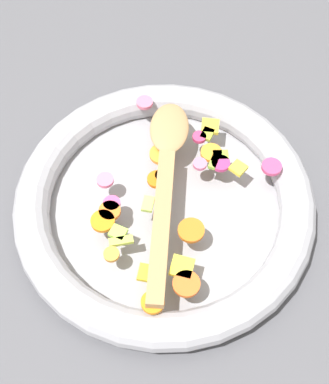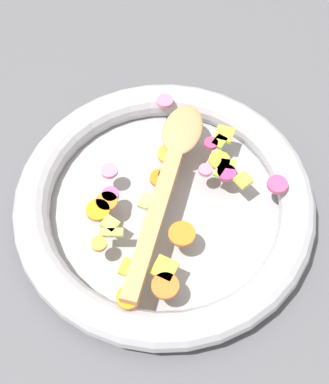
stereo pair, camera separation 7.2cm
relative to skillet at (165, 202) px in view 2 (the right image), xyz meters
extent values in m
plane|color=#4C4C51|center=(0.00, 0.00, -0.02)|extent=(4.00, 4.00, 0.00)
cylinder|color=gray|center=(0.00, 0.00, -0.02)|extent=(0.37, 0.37, 0.01)
torus|color=#9E9EA5|center=(0.00, 0.00, 0.00)|extent=(0.42, 0.42, 0.05)
cylinder|color=orange|center=(0.02, 0.00, 0.03)|extent=(0.04, 0.04, 0.01)
cylinder|color=orange|center=(0.02, -0.09, 0.03)|extent=(0.03, 0.03, 0.01)
cylinder|color=orange|center=(0.01, 0.08, 0.03)|extent=(0.03, 0.03, 0.01)
cylinder|color=orange|center=(-0.13, 0.04, 0.03)|extent=(0.05, 0.05, 0.01)
cylinder|color=orange|center=(0.05, -0.03, 0.03)|extent=(0.04, 0.04, 0.01)
cylinder|color=orange|center=(0.00, 0.09, 0.03)|extent=(0.04, 0.04, 0.01)
cylinder|color=orange|center=(0.02, -0.01, 0.03)|extent=(0.03, 0.03, 0.01)
cylinder|color=orange|center=(-0.13, 0.09, 0.03)|extent=(0.03, 0.03, 0.01)
cylinder|color=orange|center=(-0.05, 0.10, 0.03)|extent=(0.02, 0.02, 0.01)
cylinder|color=orange|center=(-0.07, 0.00, 0.03)|extent=(0.04, 0.04, 0.01)
cube|color=#A6DA4B|center=(-0.02, 0.08, 0.03)|extent=(0.03, 0.03, 0.01)
cube|color=#8CBB36|center=(0.01, -0.10, 0.03)|extent=(0.02, 0.03, 0.01)
cube|color=#B8D95A|center=(-0.01, 0.03, 0.03)|extent=(0.03, 0.03, 0.01)
cube|color=#BBD64A|center=(-0.04, 0.09, 0.03)|extent=(0.02, 0.03, 0.01)
cube|color=#92C940|center=(0.01, -0.09, 0.03)|extent=(0.03, 0.03, 0.01)
cube|color=#95AD33|center=(0.05, -0.10, 0.03)|extent=(0.03, 0.03, 0.01)
cylinder|color=#D03863|center=(0.07, -0.05, 0.03)|extent=(0.02, 0.02, 0.01)
cylinder|color=#C63371|center=(0.00, -0.09, 0.03)|extent=(0.03, 0.03, 0.01)
cylinder|color=#CF3F71|center=(-0.04, -0.15, 0.03)|extent=(0.03, 0.03, 0.01)
cylinder|color=pink|center=(0.06, 0.06, 0.03)|extent=(0.03, 0.03, 0.01)
cylinder|color=#DD6684|center=(0.15, -0.05, 0.03)|extent=(0.04, 0.04, 0.01)
cylinder|color=pink|center=(0.01, -0.06, 0.03)|extent=(0.03, 0.03, 0.01)
cylinder|color=#CB3664|center=(0.05, -0.09, 0.03)|extent=(0.02, 0.02, 0.01)
cylinder|color=#DB4B7F|center=(0.02, 0.07, 0.03)|extent=(0.03, 0.03, 0.01)
cube|color=yellow|center=(0.10, -0.08, 0.03)|extent=(0.02, 0.02, 0.01)
cube|color=yellow|center=(-0.02, -0.11, 0.03)|extent=(0.03, 0.03, 0.01)
cube|color=gold|center=(0.06, -0.11, 0.03)|extent=(0.04, 0.04, 0.01)
cube|color=yellow|center=(-0.09, 0.08, 0.03)|extent=(0.03, 0.03, 0.01)
cube|color=yellow|center=(-0.11, 0.04, 0.03)|extent=(0.04, 0.04, 0.01)
cube|color=#A87F51|center=(-0.05, 0.03, 0.04)|extent=(0.20, 0.14, 0.01)
ellipsoid|color=#A87F51|center=(0.08, -0.06, 0.04)|extent=(0.11, 0.10, 0.01)
camera|label=1|loc=(-0.33, 0.19, 0.65)|focal=50.00mm
camera|label=2|loc=(-0.36, 0.12, 0.65)|focal=50.00mm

